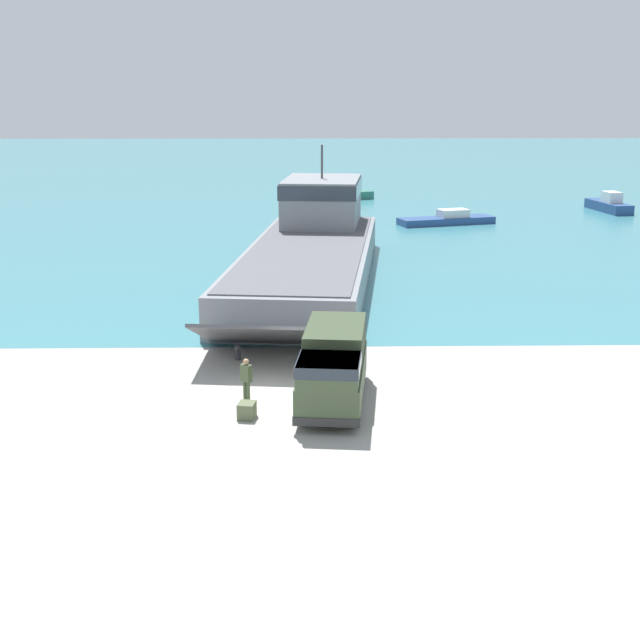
# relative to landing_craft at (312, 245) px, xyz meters

# --- Properties ---
(ground_plane) EXTENTS (240.00, 240.00, 0.00)m
(ground_plane) POSITION_rel_landing_craft_xyz_m (-1.07, -23.25, -1.98)
(ground_plane) COLOR #A8A59E
(water_surface) EXTENTS (240.00, 180.00, 0.01)m
(water_surface) POSITION_rel_landing_craft_xyz_m (-1.07, 73.03, -1.98)
(water_surface) COLOR teal
(water_surface) RESTS_ON ground_plane
(landing_craft) EXTENTS (10.72, 34.14, 8.05)m
(landing_craft) POSITION_rel_landing_craft_xyz_m (0.00, 0.00, 0.00)
(landing_craft) COLOR gray
(landing_craft) RESTS_ON ground_plane
(military_truck) EXTENTS (3.12, 7.18, 2.87)m
(military_truck) POSITION_rel_landing_craft_xyz_m (0.55, -24.79, -0.47)
(military_truck) COLOR #3D4C33
(military_truck) RESTS_ON ground_plane
(soldier_on_ramp) EXTENTS (0.49, 0.47, 1.81)m
(soldier_on_ramp) POSITION_rel_landing_craft_xyz_m (-2.86, -24.72, -0.93)
(soldier_on_ramp) COLOR #475638
(soldier_on_ramp) RESTS_ON ground_plane
(moored_boat_a) EXTENTS (8.73, 5.71, 1.82)m
(moored_boat_a) POSITION_rel_landing_craft_xyz_m (2.89, 40.52, -1.38)
(moored_boat_a) COLOR #2D7060
(moored_boat_a) RESTS_ON ground_plane
(moored_boat_b) EXTENTS (2.92, 6.95, 2.01)m
(moored_boat_b) POSITION_rel_landing_craft_xyz_m (30.12, 30.63, -1.32)
(moored_boat_b) COLOR navy
(moored_boat_b) RESTS_ON ground_plane
(moored_boat_c) EXTENTS (9.14, 4.79, 1.33)m
(moored_boat_c) POSITION_rel_landing_craft_xyz_m (12.57, 22.43, -1.54)
(moored_boat_c) COLOR navy
(moored_boat_c) RESTS_ON ground_plane
(mooring_bollard) EXTENTS (0.31, 0.31, 0.70)m
(mooring_bollard) POSITION_rel_landing_craft_xyz_m (-3.60, -18.92, -1.61)
(mooring_bollard) COLOR #333338
(mooring_bollard) RESTS_ON ground_plane
(cargo_crate) EXTENTS (0.72, 0.82, 0.61)m
(cargo_crate) POSITION_rel_landing_craft_xyz_m (-2.75, -26.41, -1.68)
(cargo_crate) COLOR #566042
(cargo_crate) RESTS_ON ground_plane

